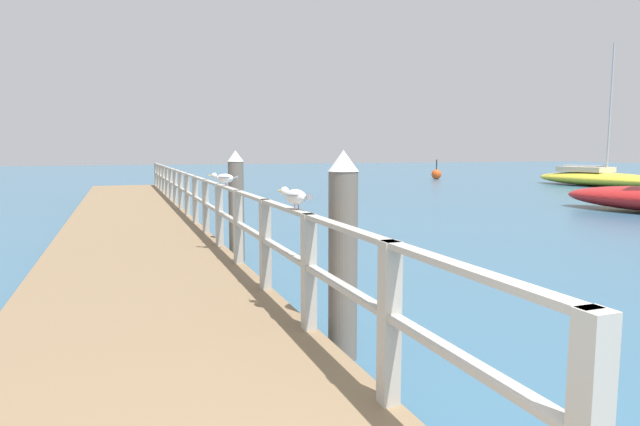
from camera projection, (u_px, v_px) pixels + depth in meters
The scene contains 8 objects.
pier_deck at pixel (132, 225), 13.37m from camera, with size 2.90×26.87×0.37m, color #846B4C.
pier_railing at pixel (187, 190), 13.75m from camera, with size 0.12×25.39×1.08m.
dock_piling_near at pixel (343, 255), 5.15m from camera, with size 0.29×0.29×2.03m.
dock_piling_far at pixel (236, 206), 9.83m from camera, with size 0.29×0.29×2.03m.
seagull_foreground at pixel (295, 196), 5.22m from camera, with size 0.24×0.46×0.21m.
seagull_background at pixel (224, 178), 8.70m from camera, with size 0.45×0.25×0.21m.
boat_1 at pixel (599, 178), 30.90m from camera, with size 3.83×8.22×7.92m.
channel_buoy at pixel (436, 174), 38.30m from camera, with size 0.70×0.70×1.40m.
Camera 1 is at (-0.23, -0.62, 2.02)m, focal length 30.17 mm.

